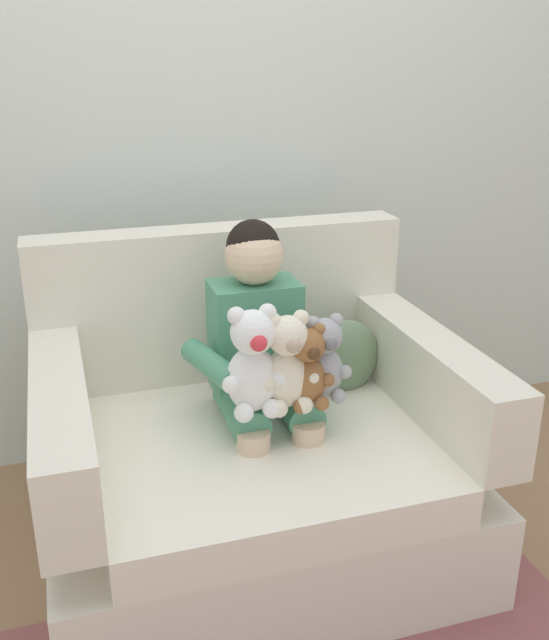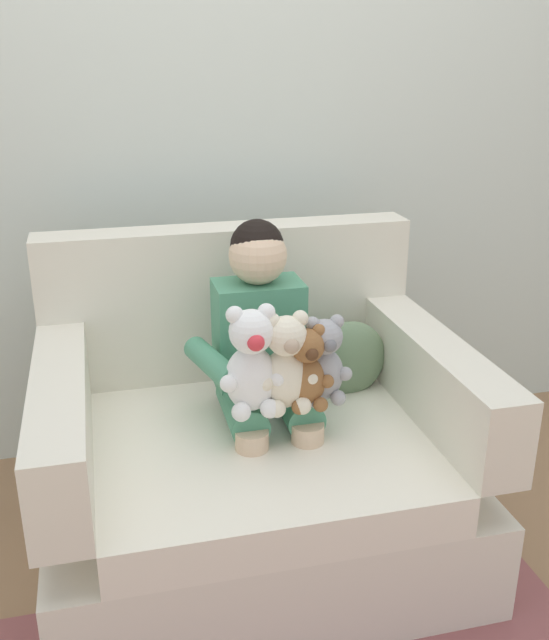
{
  "view_description": "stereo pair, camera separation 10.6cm",
  "coord_description": "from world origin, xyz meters",
  "px_view_note": "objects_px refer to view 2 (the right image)",
  "views": [
    {
      "loc": [
        -0.5,
        -1.79,
        1.48
      ],
      "look_at": [
        0.04,
        -0.05,
        0.78
      ],
      "focal_mm": 40.72,
      "sensor_mm": 36.0,
      "label": 1
    },
    {
      "loc": [
        -0.4,
        -1.82,
        1.48
      ],
      "look_at": [
        0.04,
        -0.05,
        0.78
      ],
      "focal_mm": 40.72,
      "sensor_mm": 36.0,
      "label": 2
    }
  ],
  "objects_px": {
    "plush_brown": "(307,370)",
    "plush_white": "(251,363)",
    "plush_grey": "(324,362)",
    "plush_cream": "(286,365)",
    "armchair": "(253,457)",
    "throw_pillow": "(347,360)",
    "seated_child": "(264,349)"
  },
  "relations": [
    {
      "from": "plush_brown",
      "to": "plush_white",
      "type": "height_order",
      "value": "plush_white"
    },
    {
      "from": "plush_brown",
      "to": "plush_white",
      "type": "relative_size",
      "value": 0.78
    },
    {
      "from": "plush_brown",
      "to": "plush_grey",
      "type": "height_order",
      "value": "plush_grey"
    },
    {
      "from": "plush_grey",
      "to": "plush_cream",
      "type": "distance_m",
      "value": 0.12
    },
    {
      "from": "armchair",
      "to": "throw_pillow",
      "type": "bearing_deg",
      "value": 21.96
    },
    {
      "from": "plush_white",
      "to": "plush_cream",
      "type": "relative_size",
      "value": 1.09
    },
    {
      "from": "seated_child",
      "to": "armchair",
      "type": "bearing_deg",
      "value": -138.37
    },
    {
      "from": "plush_brown",
      "to": "armchair",
      "type": "bearing_deg",
      "value": 119.57
    },
    {
      "from": "armchair",
      "to": "plush_cream",
      "type": "relative_size",
      "value": 4.26
    },
    {
      "from": "seated_child",
      "to": "plush_white",
      "type": "xyz_separation_m",
      "value": [
        -0.08,
        -0.18,
        0.04
      ]
    },
    {
      "from": "plush_grey",
      "to": "plush_cream",
      "type": "bearing_deg",
      "value": 172.22
    },
    {
      "from": "armchair",
      "to": "seated_child",
      "type": "relative_size",
      "value": 1.46
    },
    {
      "from": "armchair",
      "to": "plush_white",
      "type": "height_order",
      "value": "armchair"
    },
    {
      "from": "plush_brown",
      "to": "plush_white",
      "type": "xyz_separation_m",
      "value": [
        -0.15,
        0.01,
        0.03
      ]
    },
    {
      "from": "seated_child",
      "to": "plush_grey",
      "type": "distance_m",
      "value": 0.21
    },
    {
      "from": "seated_child",
      "to": "plush_white",
      "type": "distance_m",
      "value": 0.2
    },
    {
      "from": "plush_white",
      "to": "plush_grey",
      "type": "bearing_deg",
      "value": 20.63
    },
    {
      "from": "seated_child",
      "to": "plush_cream",
      "type": "height_order",
      "value": "seated_child"
    },
    {
      "from": "plush_brown",
      "to": "plush_cream",
      "type": "distance_m",
      "value": 0.06
    },
    {
      "from": "throw_pillow",
      "to": "plush_grey",
      "type": "bearing_deg",
      "value": -122.12
    },
    {
      "from": "armchair",
      "to": "throw_pillow",
      "type": "relative_size",
      "value": 4.63
    },
    {
      "from": "armchair",
      "to": "plush_white",
      "type": "xyz_separation_m",
      "value": [
        -0.03,
        -0.14,
        0.38
      ]
    },
    {
      "from": "seated_child",
      "to": "plush_white",
      "type": "height_order",
      "value": "seated_child"
    },
    {
      "from": "plush_white",
      "to": "armchair",
      "type": "bearing_deg",
      "value": 94.22
    },
    {
      "from": "plush_brown",
      "to": "throw_pillow",
      "type": "xyz_separation_m",
      "value": [
        0.22,
        0.29,
        -0.12
      ]
    },
    {
      "from": "plush_grey",
      "to": "plush_cream",
      "type": "xyz_separation_m",
      "value": [
        -0.11,
        -0.02,
        0.01
      ]
    },
    {
      "from": "plush_brown",
      "to": "plush_grey",
      "type": "bearing_deg",
      "value": 15.95
    },
    {
      "from": "plush_grey",
      "to": "plush_white",
      "type": "height_order",
      "value": "plush_white"
    },
    {
      "from": "plush_brown",
      "to": "plush_white",
      "type": "distance_m",
      "value": 0.15
    },
    {
      "from": "plush_cream",
      "to": "plush_grey",
      "type": "bearing_deg",
      "value": 11.38
    },
    {
      "from": "plush_brown",
      "to": "plush_grey",
      "type": "relative_size",
      "value": 0.95
    },
    {
      "from": "armchair",
      "to": "plush_grey",
      "type": "height_order",
      "value": "armchair"
    }
  ]
}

